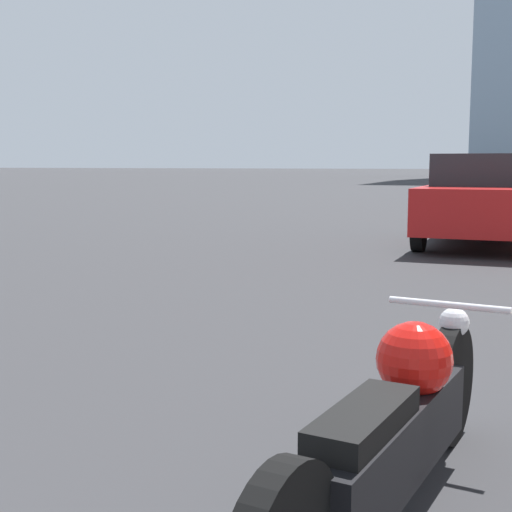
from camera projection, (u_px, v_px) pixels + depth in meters
name	position (u px, v px, depth m)	size (l,w,h in m)	color
motorcycle	(395.00, 428.00, 2.98)	(0.68, 2.61, 0.80)	black
parked_car_red	(482.00, 199.00, 12.96)	(2.07, 4.45, 1.66)	red
parked_car_silver	(512.00, 184.00, 24.10)	(2.15, 4.02, 1.61)	#BCBCC1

